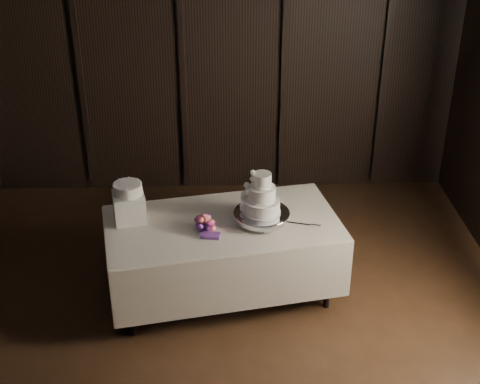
{
  "coord_description": "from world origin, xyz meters",
  "views": [
    {
      "loc": [
        0.39,
        -3.51,
        3.7
      ],
      "look_at": [
        0.55,
        1.39,
        1.05
      ],
      "focal_mm": 50.0,
      "sensor_mm": 36.0,
      "label": 1
    }
  ],
  "objects_px": {
    "display_table": "(223,256)",
    "box_pedestal": "(129,207)",
    "cake_stand": "(262,217)",
    "wedding_cake": "(259,198)",
    "bouquet": "(204,224)",
    "small_cake": "(128,189)"
  },
  "relations": [
    {
      "from": "display_table",
      "to": "small_cake",
      "type": "distance_m",
      "value": 1.02
    },
    {
      "from": "wedding_cake",
      "to": "bouquet",
      "type": "relative_size",
      "value": 1.02
    },
    {
      "from": "cake_stand",
      "to": "bouquet",
      "type": "height_order",
      "value": "bouquet"
    },
    {
      "from": "bouquet",
      "to": "wedding_cake",
      "type": "bearing_deg",
      "value": 12.16
    },
    {
      "from": "bouquet",
      "to": "box_pedestal",
      "type": "distance_m",
      "value": 0.67
    },
    {
      "from": "display_table",
      "to": "box_pedestal",
      "type": "bearing_deg",
      "value": 164.25
    },
    {
      "from": "cake_stand",
      "to": "wedding_cake",
      "type": "distance_m",
      "value": 0.19
    },
    {
      "from": "bouquet",
      "to": "small_cake",
      "type": "xyz_separation_m",
      "value": [
        -0.64,
        0.18,
        0.24
      ]
    },
    {
      "from": "cake_stand",
      "to": "small_cake",
      "type": "height_order",
      "value": "small_cake"
    },
    {
      "from": "small_cake",
      "to": "cake_stand",
      "type": "bearing_deg",
      "value": -3.49
    },
    {
      "from": "wedding_cake",
      "to": "cake_stand",
      "type": "bearing_deg",
      "value": 44.81
    },
    {
      "from": "cake_stand",
      "to": "small_cake",
      "type": "distance_m",
      "value": 1.16
    },
    {
      "from": "cake_stand",
      "to": "wedding_cake",
      "type": "height_order",
      "value": "wedding_cake"
    },
    {
      "from": "cake_stand",
      "to": "box_pedestal",
      "type": "relative_size",
      "value": 1.86
    },
    {
      "from": "display_table",
      "to": "bouquet",
      "type": "distance_m",
      "value": 0.44
    },
    {
      "from": "cake_stand",
      "to": "wedding_cake",
      "type": "relative_size",
      "value": 1.31
    },
    {
      "from": "wedding_cake",
      "to": "box_pedestal",
      "type": "distance_m",
      "value": 1.11
    },
    {
      "from": "small_cake",
      "to": "bouquet",
      "type": "bearing_deg",
      "value": -16.02
    },
    {
      "from": "wedding_cake",
      "to": "box_pedestal",
      "type": "relative_size",
      "value": 1.42
    },
    {
      "from": "wedding_cake",
      "to": "bouquet",
      "type": "bearing_deg",
      "value": -152.77
    },
    {
      "from": "cake_stand",
      "to": "wedding_cake",
      "type": "xyz_separation_m",
      "value": [
        -0.03,
        -0.02,
        0.19
      ]
    },
    {
      "from": "display_table",
      "to": "box_pedestal",
      "type": "distance_m",
      "value": 0.92
    }
  ]
}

